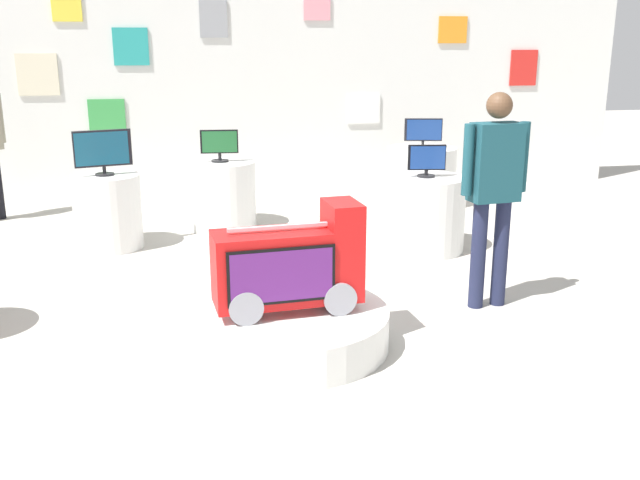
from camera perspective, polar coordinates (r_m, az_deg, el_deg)
name	(u,v)px	position (r m, az deg, el deg)	size (l,w,h in m)	color
ground_plane	(278,338)	(5.23, -3.37, -7.83)	(30.00, 30.00, 0.00)	#B2ADA3
back_wall_display	(226,73)	(9.95, -7.49, 13.12)	(11.31, 0.13, 3.29)	silver
main_display_pedestal	(288,328)	(5.05, -2.57, -7.04)	(1.42, 1.42, 0.27)	silver
novelty_firetruck_tv	(290,269)	(4.89, -2.40, -2.29)	(1.04, 0.49, 0.75)	gray
display_pedestal_left_rear	(421,177)	(9.28, 8.11, 5.01)	(0.87, 0.87, 0.76)	silver
tv_on_left_rear	(423,132)	(9.19, 8.26, 8.55)	(0.47, 0.20, 0.37)	black
display_pedestal_center_rear	(424,214)	(7.31, 8.35, 2.09)	(0.81, 0.81, 0.76)	silver
tv_on_center_rear	(427,160)	(7.20, 8.54, 6.35)	(0.38, 0.17, 0.32)	black
display_pedestal_right_rear	(221,195)	(8.20, -7.89, 3.60)	(0.78, 0.78, 0.76)	silver
tv_on_right_rear	(219,144)	(8.09, -8.04, 7.59)	(0.42, 0.19, 0.36)	black
display_pedestal_far_right	(108,212)	(7.63, -16.59, 2.18)	(0.68, 0.68, 0.76)	silver
tv_on_far_right	(103,150)	(7.51, -16.98, 6.87)	(0.56, 0.19, 0.46)	black
shopper_browsing_rear	(494,184)	(5.71, 13.74, 4.34)	(0.56, 0.24, 1.71)	#1E233F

